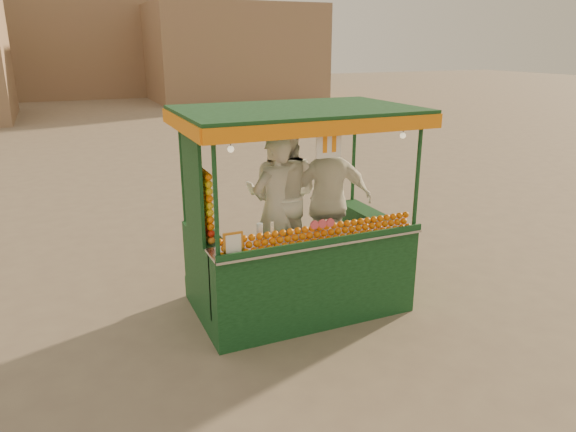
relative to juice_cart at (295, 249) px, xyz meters
name	(u,v)px	position (x,y,z in m)	size (l,w,h in m)	color
ground	(304,298)	(0.21, 0.19, -0.76)	(90.00, 90.00, 0.00)	#6D5C4E
building_right	(234,53)	(7.21, 24.19, 1.74)	(9.00, 6.00, 5.00)	#85694B
building_center	(53,34)	(-1.79, 30.19, 2.74)	(14.00, 7.00, 7.00)	#85694B
juice_cart	(295,249)	(0.00, 0.00, 0.00)	(2.57, 1.66, 2.33)	black
vendor_left	(276,209)	(-0.10, 0.34, 0.39)	(0.73, 0.59, 1.75)	white
vendor_middle	(282,196)	(0.07, 0.55, 0.48)	(1.19, 1.14, 1.93)	white
vendor_right	(329,201)	(0.59, 0.31, 0.41)	(1.13, 0.69, 1.80)	white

